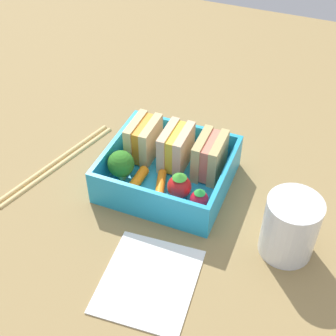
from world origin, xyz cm
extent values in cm
cube|color=olive|center=(0.00, 0.00, -1.00)|extent=(120.00, 120.00, 2.00)
cube|color=#229BCC|center=(0.00, 0.00, 0.60)|extent=(16.32, 14.77, 1.20)
cube|color=#229BCC|center=(0.00, 7.08, 3.17)|extent=(16.32, 0.60, 3.94)
cube|color=#229BCC|center=(0.00, -7.08, 3.17)|extent=(16.32, 0.60, 3.94)
cube|color=#229BCC|center=(-7.86, 0.00, 3.17)|extent=(0.60, 13.57, 3.94)
cube|color=#229BCC|center=(7.86, 0.00, 3.17)|extent=(0.60, 13.57, 3.94)
cube|color=#D9BD80|center=(-5.99, 2.92, 4.02)|extent=(1.15, 5.83, 5.64)
cube|color=orange|center=(-4.84, 2.92, 4.02)|extent=(1.15, 5.37, 5.19)
cube|color=#D9BD80|center=(-3.69, 2.92, 4.02)|extent=(1.15, 5.83, 5.64)
cube|color=#E2B48D|center=(-1.15, 2.92, 4.02)|extent=(1.15, 5.83, 5.64)
cube|color=yellow|center=(0.00, 2.92, 4.02)|extent=(1.15, 5.37, 5.19)
cube|color=#E2B48D|center=(1.15, 2.92, 4.02)|extent=(1.15, 5.83, 5.64)
cube|color=tan|center=(3.69, 2.92, 4.02)|extent=(1.15, 5.83, 5.64)
cube|color=#D87259|center=(4.84, 2.92, 4.02)|extent=(1.15, 5.37, 5.19)
cube|color=tan|center=(5.99, 2.92, 4.02)|extent=(1.15, 5.83, 5.64)
cylinder|color=#95C971|center=(-5.64, -2.66, 1.86)|extent=(1.05, 1.05, 1.32)
sphere|color=#2E7421|center=(-5.64, -2.66, 3.78)|extent=(3.60, 3.60, 3.60)
cylinder|color=orange|center=(-3.23, -3.36, 1.88)|extent=(1.50, 5.38, 1.37)
cylinder|color=orange|center=(0.34, -2.66, 1.79)|extent=(2.62, 5.27, 1.17)
sphere|color=red|center=(2.70, -2.80, 2.77)|extent=(3.14, 3.14, 3.14)
cone|color=#3B8F2B|center=(2.70, -2.80, 4.64)|extent=(1.89, 1.89, 0.60)
sphere|color=red|center=(5.74, -3.70, 2.40)|extent=(2.41, 2.41, 2.41)
cone|color=green|center=(5.74, -3.70, 3.91)|extent=(1.44, 1.44, 0.60)
cylinder|color=tan|center=(-16.71, -2.27, 0.35)|extent=(6.35, 20.50, 0.70)
cylinder|color=tan|center=(-15.71, -2.55, 0.35)|extent=(6.35, 20.50, 0.70)
cylinder|color=white|center=(17.20, -5.34, 3.97)|extent=(6.36, 6.36, 7.95)
cube|color=white|center=(3.97, -15.65, 0.20)|extent=(11.24, 12.51, 0.40)
camera|label=1|loc=(17.31, -42.87, 44.99)|focal=50.00mm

